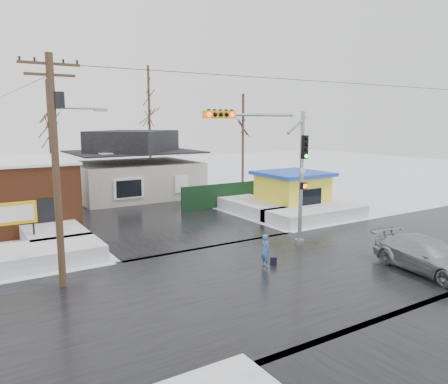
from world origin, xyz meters
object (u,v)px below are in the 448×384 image
utility_pole (57,158)px  marquee_sign (13,215)px  car (427,256)px  traffic_signal (278,161)px  kiosk (292,191)px  pedestrian (265,251)px

utility_pole → marquee_sign: (-1.07, 5.99, -3.19)m
car → utility_pole: bearing=161.0°
traffic_signal → kiosk: size_ratio=1.52×
traffic_signal → kiosk: traffic_signal is taller
kiosk → pedestrian: kiosk is taller
traffic_signal → marquee_sign: 13.42m
kiosk → traffic_signal: bearing=-135.2°
pedestrian → kiosk: bearing=-48.2°
traffic_signal → marquee_sign: bearing=150.3°
utility_pole → pedestrian: bearing=-16.1°
traffic_signal → car: size_ratio=1.38×
marquee_sign → pedestrian: marquee_sign is taller
traffic_signal → car: bearing=-61.1°
utility_pole → car: size_ratio=1.78×
pedestrian → marquee_sign: bearing=45.8°
traffic_signal → car: traffic_signal is taller
pedestrian → traffic_signal: bearing=-51.5°
pedestrian → car: size_ratio=0.29×
kiosk → pedestrian: size_ratio=3.08×
traffic_signal → utility_pole: utility_pole is taller
marquee_sign → kiosk: kiosk is taller
marquee_sign → car: size_ratio=0.50×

